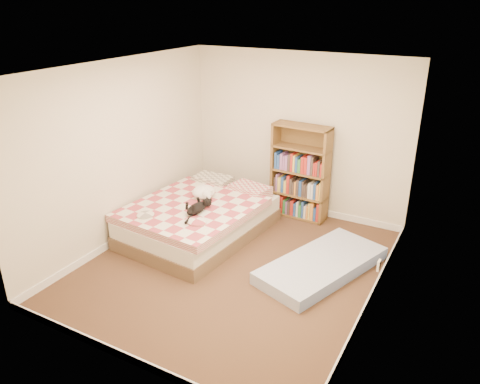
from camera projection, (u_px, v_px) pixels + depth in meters
The scene contains 6 objects.
room at pixel (234, 179), 5.60m from camera, with size 3.51×4.01×2.51m.
bed at pixel (201, 217), 6.79m from camera, with size 1.72×2.26×0.57m.
bookshelf at pixel (300, 183), 7.24m from camera, with size 0.90×0.34×1.48m.
floor_mattress at pixel (322, 265), 5.92m from camera, with size 0.79×1.76×0.16m, color #7085BA.
black_cat at pixel (198, 207), 6.33m from camera, with size 0.26×0.66×0.15m.
white_dog at pixel (204, 192), 6.77m from camera, with size 0.38×0.40×0.18m.
Camera 1 is at (2.58, -4.54, 3.23)m, focal length 35.00 mm.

